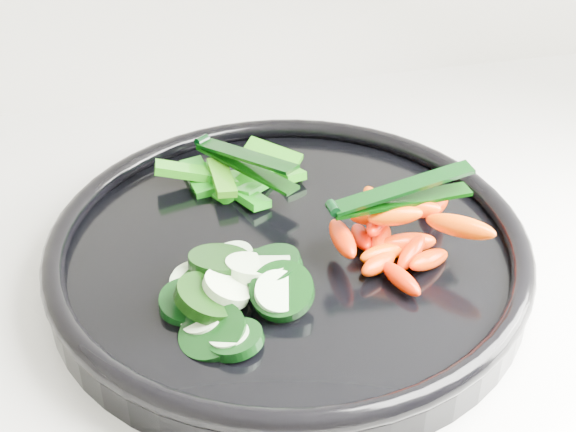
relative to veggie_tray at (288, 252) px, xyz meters
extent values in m
cylinder|color=black|center=(0.00, 0.00, -0.01)|extent=(0.46, 0.46, 0.02)
torus|color=black|center=(0.00, 0.00, 0.01)|extent=(0.46, 0.46, 0.02)
cylinder|color=black|center=(-0.07, -0.09, 0.01)|extent=(0.07, 0.07, 0.03)
cylinder|color=beige|center=(-0.08, -0.07, 0.01)|extent=(0.04, 0.04, 0.02)
cylinder|color=black|center=(-0.07, -0.05, 0.01)|extent=(0.05, 0.05, 0.02)
cylinder|color=beige|center=(-0.08, -0.05, 0.01)|extent=(0.04, 0.04, 0.02)
cylinder|color=black|center=(-0.07, -0.04, 0.01)|extent=(0.06, 0.06, 0.03)
cylinder|color=beige|center=(-0.08, -0.03, 0.01)|extent=(0.03, 0.03, 0.02)
cylinder|color=black|center=(-0.06, -0.09, 0.01)|extent=(0.04, 0.04, 0.02)
cylinder|color=beige|center=(-0.06, -0.09, 0.01)|extent=(0.03, 0.03, 0.02)
cylinder|color=black|center=(-0.04, -0.03, 0.01)|extent=(0.05, 0.05, 0.03)
cylinder|color=#DAFAC8|center=(-0.05, -0.01, 0.01)|extent=(0.05, 0.05, 0.02)
cylinder|color=black|center=(-0.06, -0.02, 0.01)|extent=(0.06, 0.06, 0.02)
cylinder|color=beige|center=(-0.07, -0.02, 0.01)|extent=(0.04, 0.04, 0.01)
cylinder|color=black|center=(-0.08, -0.05, 0.01)|extent=(0.05, 0.05, 0.02)
cylinder|color=beige|center=(-0.08, -0.03, 0.01)|extent=(0.04, 0.04, 0.01)
cylinder|color=black|center=(-0.07, -0.04, 0.01)|extent=(0.05, 0.05, 0.03)
cylinder|color=beige|center=(-0.08, -0.04, 0.01)|extent=(0.04, 0.04, 0.02)
cylinder|color=black|center=(-0.06, -0.02, 0.02)|extent=(0.07, 0.07, 0.02)
cylinder|color=beige|center=(-0.04, -0.04, 0.02)|extent=(0.05, 0.05, 0.02)
cylinder|color=black|center=(-0.07, -0.06, 0.02)|extent=(0.06, 0.06, 0.03)
cylinder|color=beige|center=(-0.06, -0.05, 0.02)|extent=(0.05, 0.05, 0.03)
cylinder|color=black|center=(-0.02, -0.06, 0.02)|extent=(0.05, 0.05, 0.03)
cylinder|color=#D0F0C0|center=(-0.02, -0.07, 0.02)|extent=(0.05, 0.05, 0.03)
cylinder|color=black|center=(-0.02, -0.04, 0.02)|extent=(0.06, 0.06, 0.02)
cylinder|color=#DFF8C6|center=(-0.02, -0.04, 0.02)|extent=(0.05, 0.05, 0.02)
ellipsoid|color=#ED3800|center=(0.09, -0.04, 0.01)|extent=(0.04, 0.04, 0.02)
ellipsoid|color=#F34E00|center=(0.07, -0.03, 0.01)|extent=(0.05, 0.03, 0.02)
ellipsoid|color=#FF2600|center=(0.07, -0.07, 0.01)|extent=(0.03, 0.04, 0.02)
ellipsoid|color=#FF2300|center=(0.06, -0.01, 0.01)|extent=(0.02, 0.04, 0.02)
ellipsoid|color=#E14700|center=(0.10, -0.05, 0.01)|extent=(0.05, 0.04, 0.03)
ellipsoid|color=#E20C00|center=(0.07, -0.02, 0.01)|extent=(0.03, 0.05, 0.02)
ellipsoid|color=#F75400|center=(0.06, -0.04, 0.01)|extent=(0.04, 0.03, 0.02)
ellipsoid|color=#FF5000|center=(0.09, -0.03, 0.01)|extent=(0.05, 0.02, 0.03)
ellipsoid|color=red|center=(0.12, 0.02, 0.01)|extent=(0.03, 0.04, 0.02)
ellipsoid|color=#E45D00|center=(0.08, 0.03, 0.01)|extent=(0.02, 0.04, 0.02)
ellipsoid|color=#EC2B00|center=(0.04, -0.03, 0.03)|extent=(0.02, 0.05, 0.02)
ellipsoid|color=#E03700|center=(0.12, 0.00, 0.03)|extent=(0.04, 0.05, 0.03)
ellipsoid|color=#F71200|center=(0.07, -0.02, 0.03)|extent=(0.03, 0.04, 0.02)
ellipsoid|color=#EA5100|center=(0.07, -0.01, 0.03)|extent=(0.05, 0.02, 0.02)
ellipsoid|color=#F02B00|center=(0.09, -0.02, 0.04)|extent=(0.04, 0.03, 0.02)
ellipsoid|color=#FF6500|center=(0.08, -0.03, 0.04)|extent=(0.04, 0.02, 0.02)
ellipsoid|color=#F24900|center=(0.12, -0.05, 0.04)|extent=(0.05, 0.05, 0.02)
cube|color=#0A6C0F|center=(-0.01, 0.09, 0.01)|extent=(0.04, 0.04, 0.02)
cube|color=#216609|center=(-0.02, 0.10, 0.01)|extent=(0.05, 0.03, 0.02)
cube|color=#206809|center=(0.02, 0.11, 0.01)|extent=(0.03, 0.06, 0.02)
cube|color=#166E0A|center=(-0.02, 0.07, 0.01)|extent=(0.03, 0.05, 0.01)
cube|color=#0F6E0A|center=(-0.02, 0.09, 0.01)|extent=(0.06, 0.05, 0.02)
cube|color=#0A6D0F|center=(-0.05, 0.11, 0.01)|extent=(0.03, 0.06, 0.01)
cube|color=#11700A|center=(-0.04, 0.12, 0.01)|extent=(0.03, 0.06, 0.02)
cube|color=#216F0A|center=(-0.07, 0.11, 0.02)|extent=(0.05, 0.02, 0.02)
cube|color=#1E6109|center=(-0.04, 0.09, 0.02)|extent=(0.02, 0.06, 0.01)
cube|color=#1D750B|center=(0.02, 0.12, 0.02)|extent=(0.05, 0.04, 0.02)
cylinder|color=black|center=(0.03, -0.02, 0.05)|extent=(0.01, 0.01, 0.01)
cube|color=black|center=(0.08, -0.02, 0.05)|extent=(0.11, 0.02, 0.00)
cube|color=black|center=(0.08, -0.02, 0.06)|extent=(0.11, 0.02, 0.02)
cylinder|color=black|center=(-0.05, 0.14, 0.03)|extent=(0.01, 0.01, 0.01)
cube|color=black|center=(-0.01, 0.09, 0.02)|extent=(0.07, 0.10, 0.00)
cube|color=black|center=(-0.01, 0.09, 0.04)|extent=(0.07, 0.10, 0.02)
camera|label=1|loc=(-0.12, -0.48, 0.39)|focal=50.00mm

